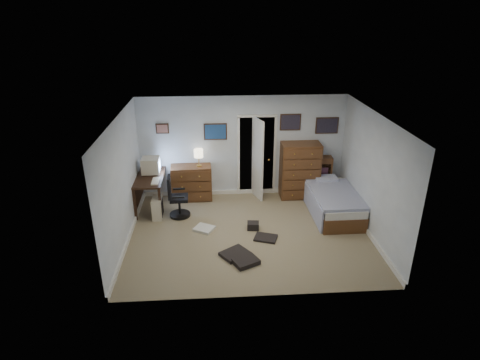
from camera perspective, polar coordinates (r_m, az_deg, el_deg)
name	(u,v)px	position (r m, az deg, el deg)	size (l,w,h in m)	color
floor	(249,234)	(8.53, 1.32, -7.64)	(5.00, 4.00, 0.02)	gray
computer_desk	(146,183)	(9.60, -13.19, -0.43)	(0.64, 1.38, 0.79)	#311D10
crt_monitor	(151,165)	(9.57, -12.57, 2.03)	(0.41, 0.38, 0.38)	beige
keyboard	(156,181)	(9.16, -11.92, -0.14)	(0.16, 0.42, 0.03)	beige
pc_tower	(158,208)	(9.22, -11.65, -3.88)	(0.22, 0.45, 0.48)	beige
office_chair	(177,201)	(9.13, -8.99, -2.96)	(0.49, 0.49, 0.98)	black
media_stack	(150,180)	(10.32, -12.66, -0.01)	(0.15, 0.15, 0.77)	maroon
low_dresser	(192,182)	(9.89, -6.90, -0.35)	(0.97, 0.48, 0.86)	brown
table_lamp	(199,154)	(9.61, -5.92, 3.72)	(0.23, 0.23, 0.42)	gold
doorway	(255,152)	(10.18, 2.19, 3.97)	(0.96, 1.12, 2.05)	black
tall_dresser	(300,170)	(9.97, 8.47, 1.39)	(0.94, 0.55, 1.39)	brown
headboard_bookcase	(309,175)	(10.20, 9.80, 0.77)	(1.11, 0.33, 0.99)	brown
bed	(333,202)	(9.40, 13.07, -3.07)	(1.03, 1.89, 0.62)	brown
wall_posters	(266,127)	(9.71, 3.75, 7.56)	(4.38, 0.04, 0.60)	#331E11
floor_clutter	(240,245)	(8.07, 0.04, -9.16)	(1.79, 1.78, 0.16)	black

